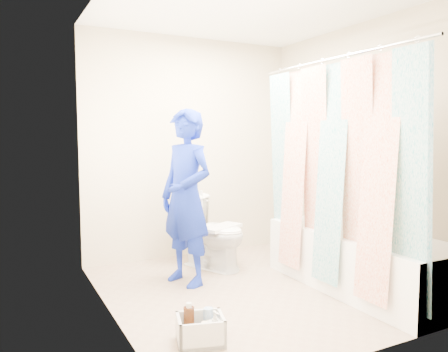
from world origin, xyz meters
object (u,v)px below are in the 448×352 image
plumber (186,197)px  toilet (212,232)px  cleaning_caddy (202,331)px  bathtub (360,259)px

plumber → toilet: bearing=106.8°
plumber → cleaning_caddy: size_ratio=4.48×
toilet → plumber: size_ratio=0.46×
bathtub → toilet: 1.44m
bathtub → cleaning_caddy: 1.67m
plumber → cleaning_caddy: (-0.36, -1.12, -0.70)m
plumber → cleaning_caddy: bearing=-38.1°
toilet → cleaning_caddy: 1.65m
toilet → cleaning_caddy: bearing=-143.2°
bathtub → cleaning_caddy: (-1.64, -0.28, -0.18)m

